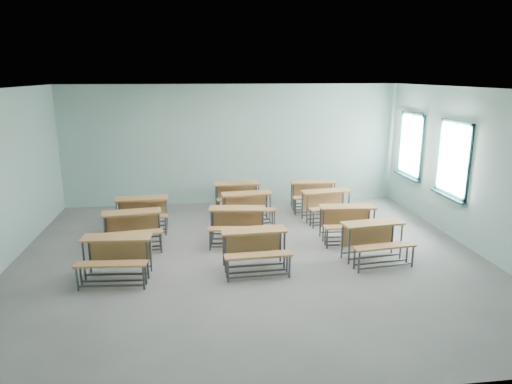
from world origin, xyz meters
TOP-DOWN VIEW (x-y plane):
  - room at (0.08, 0.03)m, footprint 9.04×8.04m
  - desk_unit_r0c0 at (-2.39, -0.61)m, footprint 1.23×0.87m
  - desk_unit_r0c1 at (0.02, -0.54)m, footprint 1.20×0.83m
  - desk_unit_r0c2 at (2.32, -0.43)m, footprint 1.26×0.92m
  - desk_unit_r1c0 at (-2.31, 0.87)m, footprint 1.26×0.92m
  - desk_unit_r1c1 at (-0.17, 0.87)m, footprint 1.26×0.92m
  - desk_unit_r1c2 at (2.17, 0.70)m, footprint 1.22×0.86m
  - desk_unit_r2c0 at (-2.24, 1.95)m, footprint 1.19×0.82m
  - desk_unit_r2c1 at (0.18, 2.08)m, footprint 1.24×0.90m
  - desk_unit_r2c2 at (2.11, 2.05)m, footprint 1.27×0.94m
  - desk_unit_r3c1 at (0.05, 3.13)m, footprint 1.22×0.86m
  - desk_unit_r3c2 at (2.01, 3.02)m, footprint 1.22×0.85m

SIDE VIEW (x-z plane):
  - desk_unit_r0c0 at x=-2.39m, z-range 0.13..0.86m
  - desk_unit_r0c1 at x=0.02m, z-range 0.13..0.86m
  - desk_unit_r0c2 at x=2.32m, z-range 0.13..0.86m
  - desk_unit_r1c0 at x=-2.31m, z-range 0.13..0.86m
  - desk_unit_r1c1 at x=-0.17m, z-range 0.13..0.86m
  - desk_unit_r1c2 at x=2.17m, z-range 0.13..0.86m
  - desk_unit_r2c0 at x=-2.24m, z-range 0.13..0.86m
  - desk_unit_r2c1 at x=0.18m, z-range 0.13..0.86m
  - desk_unit_r2c2 at x=2.11m, z-range 0.13..0.86m
  - desk_unit_r3c1 at x=0.05m, z-range 0.13..0.86m
  - desk_unit_r3c2 at x=2.01m, z-range 0.13..0.86m
  - room at x=0.08m, z-range -0.02..3.22m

